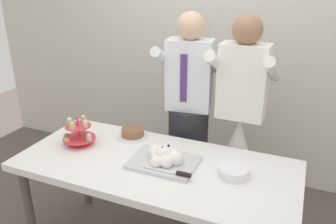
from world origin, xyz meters
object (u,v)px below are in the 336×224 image
at_px(person_groom, 189,128).
at_px(round_cake, 133,133).
at_px(main_cake_tray, 164,158).
at_px(plate_stack, 234,172).
at_px(dessert_table, 155,172).
at_px(cupcake_stand, 79,133).
at_px(person_bride, 236,156).

bearing_deg(person_groom, round_cake, -131.31).
xyz_separation_m(main_cake_tray, plate_stack, (0.44, 0.04, -0.01)).
height_order(dessert_table, round_cake, round_cake).
distance_m(cupcake_stand, person_bride, 1.21).
bearing_deg(person_groom, person_bride, -1.77).
xyz_separation_m(cupcake_stand, person_groom, (0.61, 0.61, -0.11)).
xyz_separation_m(cupcake_stand, person_bride, (1.01, 0.60, -0.28)).
bearing_deg(plate_stack, person_bride, 99.18).
bearing_deg(person_bride, cupcake_stand, -149.34).
distance_m(cupcake_stand, round_cake, 0.39).
distance_m(cupcake_stand, plate_stack, 1.10).
height_order(dessert_table, cupcake_stand, cupcake_stand).
xyz_separation_m(main_cake_tray, person_bride, (0.34, 0.62, -0.23)).
bearing_deg(person_bride, person_groom, 178.23).
relative_size(plate_stack, round_cake, 0.80).
bearing_deg(person_groom, main_cake_tray, -84.65).
height_order(plate_stack, person_groom, person_groom).
relative_size(dessert_table, plate_stack, 9.37).
relative_size(main_cake_tray, round_cake, 1.81).
distance_m(plate_stack, person_groom, 0.77).
distance_m(person_groom, person_bride, 0.44).
xyz_separation_m(dessert_table, plate_stack, (0.50, 0.05, 0.10)).
bearing_deg(main_cake_tray, dessert_table, -174.08).
bearing_deg(round_cake, person_groom, 48.69).
xyz_separation_m(person_groom, person_bride, (0.40, -0.01, -0.16)).
bearing_deg(person_bride, round_cake, -154.29).
height_order(dessert_table, plate_stack, plate_stack).
bearing_deg(dessert_table, person_groom, 89.72).
bearing_deg(main_cake_tray, round_cake, 143.84).
height_order(person_groom, person_bride, same).
distance_m(round_cake, person_groom, 0.48).
bearing_deg(plate_stack, round_cake, 164.14).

